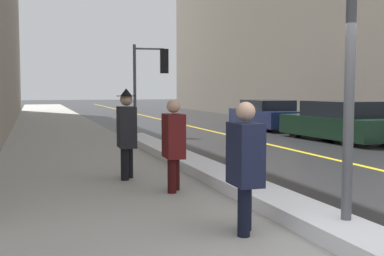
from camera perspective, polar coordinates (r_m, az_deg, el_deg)
name	(u,v)px	position (r m, az deg, el deg)	size (l,w,h in m)	color
ground_plane	(347,254)	(5.51, 17.87, -14.06)	(160.00, 160.00, 0.00)	#232326
sidewalk_slab	(64,134)	(19.30, -14.97, -0.74)	(4.00, 80.00, 0.01)	#9E9B93
road_centre_stripe	(209,130)	(20.55, 1.98, -0.29)	(0.16, 80.00, 0.00)	gold
snow_bank_curb	(194,164)	(10.60, 0.22, -4.30)	(0.73, 13.52, 0.21)	white
traffic_light_near	(154,71)	(18.03, -4.57, 6.80)	(1.30, 0.35, 3.40)	#515156
pedestrian_with_shoulder_bag	(245,161)	(5.79, 6.27, -3.95)	(0.32, 0.73, 1.60)	black
pedestrian_in_glasses	(174,141)	(8.11, -2.20, -1.55)	(0.32, 0.52, 1.58)	#340C0C
pedestrian_trailing	(127,130)	(9.34, -7.75, -0.24)	(0.38, 0.55, 1.77)	black
parked_car_dark_green	(338,122)	(17.08, 16.94, 0.65)	(2.01, 4.66, 1.35)	black
parked_car_navy	(266,115)	(21.73, 8.78, 1.55)	(1.90, 4.74, 1.28)	navy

